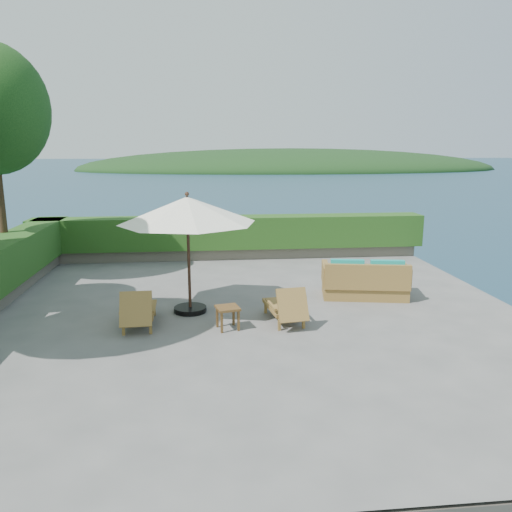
{
  "coord_description": "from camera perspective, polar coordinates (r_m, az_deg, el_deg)",
  "views": [
    {
      "loc": [
        -0.84,
        -10.11,
        3.49
      ],
      "look_at": [
        0.3,
        0.8,
        1.1
      ],
      "focal_mm": 35.0,
      "sensor_mm": 36.0,
      "label": 1
    }
  ],
  "objects": [
    {
      "name": "offshore_island",
      "position": [
        152.45,
        3.86,
        9.82
      ],
      "size": [
        126.0,
        57.6,
        12.6
      ],
      "primitive_type": "ellipsoid",
      "color": "black",
      "rests_on": "ocean"
    },
    {
      "name": "patio_umbrella",
      "position": [
        10.5,
        -7.85,
        5.1
      ],
      "size": [
        3.32,
        3.32,
        2.6
      ],
      "rotation": [
        0.0,
        0.0,
        0.16
      ],
      "color": "black",
      "rests_on": "ground"
    },
    {
      "name": "side_table",
      "position": [
        9.79,
        -3.26,
        -6.27
      ],
      "size": [
        0.52,
        0.52,
        0.46
      ],
      "rotation": [
        0.0,
        0.0,
        0.23
      ],
      "color": "brown",
      "rests_on": "ground"
    },
    {
      "name": "hedge_far",
      "position": [
        15.95,
        -2.87,
        2.75
      ],
      "size": [
        12.4,
        0.9,
        1.0
      ],
      "primitive_type": "cube",
      "color": "#1E3E11",
      "rests_on": "planter_wall_far"
    },
    {
      "name": "lounge_left",
      "position": [
        10.16,
        -13.28,
        -6.05
      ],
      "size": [
        0.69,
        1.47,
        0.84
      ],
      "rotation": [
        0.0,
        0.0,
        0.03
      ],
      "color": "olive",
      "rests_on": "ground"
    },
    {
      "name": "lounge_right",
      "position": [
        10.15,
        3.42,
        -5.77
      ],
      "size": [
        0.77,
        1.5,
        0.83
      ],
      "rotation": [
        0.0,
        0.0,
        0.13
      ],
      "color": "olive",
      "rests_on": "ground"
    },
    {
      "name": "foundation",
      "position": [
        11.33,
        -1.12,
        -14.13
      ],
      "size": [
        12.0,
        12.0,
        3.0
      ],
      "primitive_type": "cube",
      "color": "#595247",
      "rests_on": "ocean"
    },
    {
      "name": "wicker_loveseat",
      "position": [
        12.1,
        12.32,
        -2.9
      ],
      "size": [
        2.14,
        1.36,
        0.97
      ],
      "rotation": [
        0.0,
        0.0,
        -0.18
      ],
      "color": "olive",
      "rests_on": "ground"
    },
    {
      "name": "planter_wall_far",
      "position": [
        16.08,
        -2.84,
        0.39
      ],
      "size": [
        12.0,
        0.6,
        0.36
      ],
      "primitive_type": "cube",
      "color": "#746A5C",
      "rests_on": "ground"
    },
    {
      "name": "ocean",
      "position": [
        12.04,
        -1.09,
        -20.32
      ],
      "size": [
        600.0,
        600.0,
        0.0
      ],
      "primitive_type": "plane",
      "color": "#163344",
      "rests_on": "ground"
    },
    {
      "name": "ground",
      "position": [
        10.73,
        -1.16,
        -6.69
      ],
      "size": [
        12.0,
        12.0,
        0.0
      ],
      "primitive_type": "plane",
      "color": "gray",
      "rests_on": "ground"
    }
  ]
}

